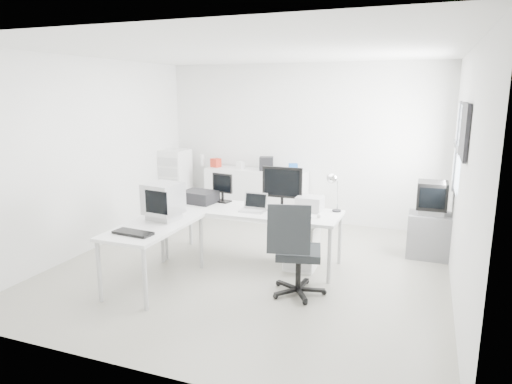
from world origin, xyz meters
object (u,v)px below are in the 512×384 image
at_px(lcd_monitor_small, 223,188).
at_px(sideboard, 256,195).
at_px(office_chair, 299,248).
at_px(drawer_pedestal, 302,246).
at_px(filing_cabinet, 176,183).
at_px(side_desk, 155,254).
at_px(inkjet_printer, 199,197).
at_px(laser_printer, 310,204).
at_px(laptop, 253,204).
at_px(lcd_monitor_large, 282,187).
at_px(tv_cabinet, 429,235).
at_px(crt_tv, 432,198).
at_px(crt_monitor, 163,202).
at_px(main_desk, 252,236).

height_order(lcd_monitor_small, sideboard, lcd_monitor_small).
height_order(office_chair, sideboard, office_chair).
bearing_deg(drawer_pedestal, filing_cabinet, 149.66).
height_order(side_desk, inkjet_printer, inkjet_printer).
relative_size(drawer_pedestal, laser_printer, 1.78).
height_order(laser_printer, sideboard, laser_printer).
xyz_separation_m(laptop, office_chair, (0.83, -0.67, -0.29)).
xyz_separation_m(side_desk, laser_printer, (1.60, 1.32, 0.47)).
distance_m(side_desk, lcd_monitor_large, 1.93).
xyz_separation_m(tv_cabinet, sideboard, (-2.99, 0.95, 0.15)).
height_order(lcd_monitor_large, filing_cabinet, lcd_monitor_large).
bearing_deg(filing_cabinet, crt_tv, -8.58).
distance_m(laptop, sideboard, 2.29).
relative_size(inkjet_printer, crt_tv, 0.95).
bearing_deg(filing_cabinet, office_chair, -39.28).
height_order(lcd_monitor_large, crt_tv, lcd_monitor_large).
distance_m(lcd_monitor_large, crt_monitor, 1.63).
relative_size(crt_monitor, sideboard, 0.24).
height_order(lcd_monitor_small, tv_cabinet, lcd_monitor_small).
xyz_separation_m(drawer_pedestal, office_chair, (0.18, -0.82, 0.26)).
relative_size(sideboard, filing_cabinet, 1.49).
xyz_separation_m(drawer_pedestal, inkjet_printer, (-1.55, 0.05, 0.53)).
bearing_deg(sideboard, main_desk, -70.81).
bearing_deg(laser_printer, crt_monitor, -145.23).
bearing_deg(laptop, laser_printer, 25.63).
bearing_deg(drawer_pedestal, sideboard, 125.42).
bearing_deg(filing_cabinet, laser_printer, -27.39).
relative_size(crt_monitor, office_chair, 0.40).
relative_size(lcd_monitor_small, lcd_monitor_large, 0.70).
distance_m(drawer_pedestal, crt_monitor, 1.91).
height_order(inkjet_printer, crt_tv, crt_tv).
height_order(laptop, filing_cabinet, filing_cabinet).
relative_size(lcd_monitor_large, filing_cabinet, 0.46).
xyz_separation_m(main_desk, crt_monitor, (-0.85, -0.85, 0.60)).
distance_m(laptop, filing_cabinet, 2.94).
xyz_separation_m(main_desk, laser_printer, (0.75, 0.22, 0.47)).
distance_m(laser_printer, crt_monitor, 1.93).
height_order(inkjet_printer, lcd_monitor_large, lcd_monitor_large).
height_order(laser_printer, office_chair, office_chair).
distance_m(drawer_pedestal, laptop, 0.87).
bearing_deg(lcd_monitor_small, tv_cabinet, 27.08).
bearing_deg(laser_printer, crt_tv, 30.15).
relative_size(drawer_pedestal, crt_tv, 1.20).
xyz_separation_m(inkjet_printer, office_chair, (1.73, -0.87, -0.27)).
height_order(main_desk, crt_monitor, crt_monitor).
height_order(inkjet_printer, filing_cabinet, filing_cabinet).
xyz_separation_m(side_desk, filing_cabinet, (-1.36, 2.86, 0.25)).
bearing_deg(side_desk, lcd_monitor_small, 77.47).
bearing_deg(lcd_monitor_small, crt_monitor, -94.43).
relative_size(laptop, crt_tv, 0.66).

